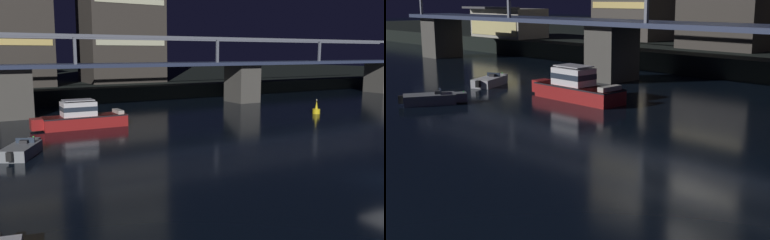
% 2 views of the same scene
% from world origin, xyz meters
% --- Properties ---
extents(far_riverbank, '(240.00, 80.00, 2.20)m').
position_xyz_m(far_riverbank, '(0.00, 84.15, 1.10)').
color(far_riverbank, black).
rests_on(far_riverbank, ground).
extents(river_bridge, '(101.45, 6.40, 9.38)m').
position_xyz_m(river_bridge, '(0.00, 36.15, 4.34)').
color(river_bridge, '#4C4944').
rests_on(river_bridge, ground).
extents(cabin_cruiser_near_left, '(9.19, 2.87, 2.79)m').
position_xyz_m(cabin_cruiser_near_left, '(-10.98, 26.00, 1.05)').
color(cabin_cruiser_near_left, maroon).
rests_on(cabin_cruiser_near_left, ground).
extents(speedboat_near_center, '(3.45, 4.92, 1.16)m').
position_xyz_m(speedboat_near_center, '(-17.71, 16.83, 0.41)').
color(speedboat_near_center, gray).
rests_on(speedboat_near_center, ground).
extents(channel_buoy, '(0.90, 0.90, 1.76)m').
position_xyz_m(channel_buoy, '(16.27, 21.53, 0.48)').
color(channel_buoy, yellow).
rests_on(channel_buoy, ground).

